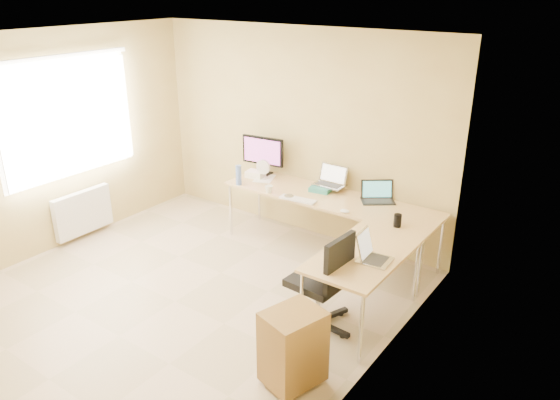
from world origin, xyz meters
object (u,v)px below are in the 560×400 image
Objects in this scene: mug at (269,189)px; laptop_return at (375,250)px; desk_main at (328,225)px; laptop_center at (330,176)px; monitor at (263,155)px; desk_return at (362,286)px; desk_fan at (265,170)px; office_chair at (317,280)px; keyboard at (298,199)px; cabinet at (293,347)px; laptop_black at (378,192)px; water_bottle at (239,175)px.

mug is 1.96m from laptop_return.
laptop_center is at bearing 121.43° from desk_main.
laptop_center is at bearing -6.41° from monitor.
desk_return is 5.42× the size of desk_fan.
desk_fan is 2.20m from office_chair.
office_chair is (-0.30, -0.34, 0.14)m from desk_return.
monitor is at bearing 143.48° from office_chair.
office_chair is at bearing -55.19° from keyboard.
cabinet is at bearing -67.15° from office_chair.
laptop_center reaches higher than mug.
desk_return is at bearing 53.15° from laptop_return.
desk_return is 1.14m from cabinet.
cabinet is (-0.18, -1.05, -0.48)m from laptop_return.
laptop_black is at bearing 26.41° from keyboard.
laptop_center is 0.36× the size of office_chair.
keyboard is 0.42m from mug.
mug is (-1.64, 0.70, 0.41)m from desk_return.
keyboard is 2.23m from cabinet.
monitor is 2.45× the size of desk_fan.
desk_main is 1.10m from desk_fan.
mug is (-0.54, -0.50, -0.13)m from laptop_center.
monitor is 1.59× the size of laptop_center.
desk_return is 2.50m from monitor.
monitor is 3.19m from cabinet.
desk_main is 4.17× the size of cabinet.
mug is at bearing 173.48° from keyboard.
laptop_return is at bearing -44.26° from desk_main.
mug is at bearing 61.80° from laptop_return.
laptop_black is 1.52m from desk_fan.
desk_main is at bearing -9.35° from desk_fan.
desk_main is 2.62× the size of office_chair.
mug is 1.72m from office_chair.
laptop_return is at bearing -45.59° from laptop_center.
keyboard is 0.83m from desk_fan.
desk_return is at bearing -106.18° from laptop_black.
laptop_black is at bearing 20.88° from desk_main.
laptop_black is 0.58× the size of cabinet.
cabinet is at bearing -66.13° from desk_main.
laptop_center is at bearing 69.73° from keyboard.
cabinet is (1.07, -2.34, -0.54)m from laptop_center.
desk_fan is at bearing 147.49° from cabinet.
laptop_center is at bearing 39.79° from laptop_return.
laptop_return reaches higher than desk_return.
cabinet is at bearing -91.35° from desk_return.
desk_fan is 0.24× the size of office_chair.
laptop_return is (0.15, -0.10, 0.48)m from desk_return.
desk_fan is at bearing -169.91° from laptop_center.
office_chair is (0.15, -1.54, -0.35)m from laptop_black.
cabinet is at bearing -64.92° from laptop_center.
water_bottle is 2.82m from cabinet.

